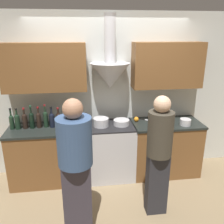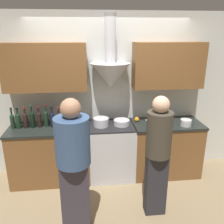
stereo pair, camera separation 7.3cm
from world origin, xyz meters
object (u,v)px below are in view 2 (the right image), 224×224
object	(u,v)px
wine_bottle_7	(59,118)
orange_fruit	(137,119)
wine_bottle_0	(12,120)
stock_pot	(101,122)
wine_bottle_2	(25,119)
person_foreground_right	(158,152)
wine_bottle_4	(39,119)
wine_bottle_5	(46,118)
mixing_bowl	(122,122)
person_foreground_left	(74,164)
saucepan	(186,123)
wine_bottle_1	(18,120)
wine_bottle_3	(32,119)
stove_range	(111,150)
wine_bottle_6	(52,119)

from	to	relation	value
wine_bottle_7	orange_fruit	size ratio (longest dim) A/B	3.81
wine_bottle_0	stock_pot	bearing A→B (deg)	-2.43
wine_bottle_2	person_foreground_right	world-z (taller)	person_foreground_right
wine_bottle_4	orange_fruit	distance (m)	1.54
wine_bottle_2	wine_bottle_5	xyz separation A→B (m)	(0.31, 0.02, 0.01)
mixing_bowl	person_foreground_left	world-z (taller)	person_foreground_left
wine_bottle_2	saucepan	xyz separation A→B (m)	(2.46, -0.19, -0.08)
stock_pot	person_foreground_right	xyz separation A→B (m)	(0.64, -0.90, -0.07)
wine_bottle_1	wine_bottle_3	size ratio (longest dim) A/B	0.91
stock_pot	person_foreground_left	bearing A→B (deg)	-108.77
stove_range	wine_bottle_5	distance (m)	1.16
wine_bottle_6	orange_fruit	distance (m)	1.34
wine_bottle_3	orange_fruit	distance (m)	1.64
wine_bottle_0	saucepan	world-z (taller)	wine_bottle_0
person_foreground_left	wine_bottle_0	bearing A→B (deg)	129.54
stock_pot	mixing_bowl	bearing A→B (deg)	1.10
wine_bottle_1	mixing_bowl	size ratio (longest dim) A/B	1.31
person_foreground_left	stove_range	bearing A→B (deg)	64.52
wine_bottle_2	wine_bottle_4	world-z (taller)	wine_bottle_4
stove_range	person_foreground_left	world-z (taller)	person_foreground_left
wine_bottle_2	orange_fruit	bearing A→B (deg)	2.00
wine_bottle_7	stock_pot	size ratio (longest dim) A/B	1.28
wine_bottle_1	wine_bottle_3	distance (m)	0.21
person_foreground_right	stock_pot	bearing A→B (deg)	125.21
wine_bottle_4	wine_bottle_3	bearing A→B (deg)	-174.17
wine_bottle_5	person_foreground_left	xyz separation A→B (m)	(0.47, -1.18, -0.13)
person_foreground_right	wine_bottle_2	bearing A→B (deg)	151.65
mixing_bowl	saucepan	distance (m)	1.00
person_foreground_right	mixing_bowl	bearing A→B (deg)	109.15
wine_bottle_2	mixing_bowl	bearing A→B (deg)	-2.08
wine_bottle_2	person_foreground_right	bearing A→B (deg)	-28.35
wine_bottle_1	orange_fruit	size ratio (longest dim) A/B	4.08
wine_bottle_0	wine_bottle_7	distance (m)	0.69
wine_bottle_4	stock_pot	world-z (taller)	wine_bottle_4
wine_bottle_4	orange_fruit	xyz separation A→B (m)	(1.53, 0.05, -0.09)
person_foreground_right	wine_bottle_0	bearing A→B (deg)	154.06
wine_bottle_7	person_foreground_right	xyz separation A→B (m)	(1.29, -0.98, -0.13)
wine_bottle_5	stock_pot	xyz separation A→B (m)	(0.84, -0.08, -0.08)
orange_fruit	stock_pot	bearing A→B (deg)	-168.47
wine_bottle_1	person_foreground_left	world-z (taller)	person_foreground_left
stove_range	person_foreground_right	xyz separation A→B (m)	(0.48, -0.92, 0.44)
wine_bottle_4	person_foreground_right	xyz separation A→B (m)	(1.58, -0.97, -0.14)
wine_bottle_3	wine_bottle_6	size ratio (longest dim) A/B	1.10
person_foreground_right	orange_fruit	bearing A→B (deg)	92.77
stove_range	wine_bottle_4	bearing A→B (deg)	177.62
stock_pot	wine_bottle_3	bearing A→B (deg)	176.95
wine_bottle_0	stock_pot	distance (m)	1.34
stove_range	wine_bottle_4	distance (m)	1.25
wine_bottle_1	wine_bottle_4	size ratio (longest dim) A/B	0.98
orange_fruit	wine_bottle_6	bearing A→B (deg)	-177.20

